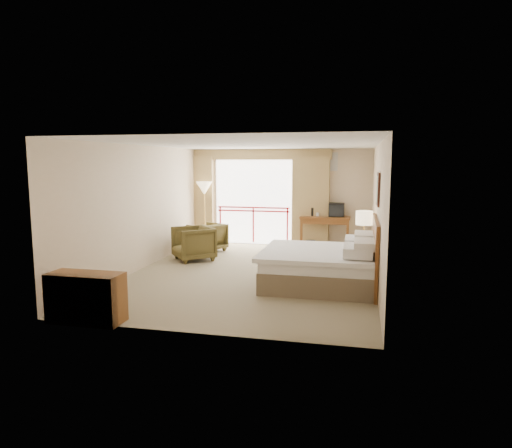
% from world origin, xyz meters
% --- Properties ---
extents(floor, '(7.00, 7.00, 0.00)m').
position_xyz_m(floor, '(0.00, 0.00, 0.00)').
color(floor, '#86795A').
rests_on(floor, ground).
extents(ceiling, '(7.00, 7.00, 0.00)m').
position_xyz_m(ceiling, '(0.00, 0.00, 2.70)').
color(ceiling, white).
rests_on(ceiling, wall_back).
extents(wall_back, '(5.00, 0.00, 5.00)m').
position_xyz_m(wall_back, '(0.00, 3.50, 1.35)').
color(wall_back, beige).
rests_on(wall_back, ground).
extents(wall_front, '(5.00, 0.00, 5.00)m').
position_xyz_m(wall_front, '(0.00, -3.50, 1.35)').
color(wall_front, beige).
rests_on(wall_front, ground).
extents(wall_left, '(0.00, 7.00, 7.00)m').
position_xyz_m(wall_left, '(-2.50, 0.00, 1.35)').
color(wall_left, beige).
rests_on(wall_left, ground).
extents(wall_right, '(0.00, 7.00, 7.00)m').
position_xyz_m(wall_right, '(2.50, 0.00, 1.35)').
color(wall_right, beige).
rests_on(wall_right, ground).
extents(balcony_door, '(2.40, 0.00, 2.40)m').
position_xyz_m(balcony_door, '(-0.80, 3.48, 1.20)').
color(balcony_door, white).
rests_on(balcony_door, wall_back).
extents(balcony_railing, '(2.09, 0.03, 1.02)m').
position_xyz_m(balcony_railing, '(-0.80, 3.46, 0.81)').
color(balcony_railing, red).
rests_on(balcony_railing, wall_back).
extents(curtain_left, '(1.00, 0.26, 2.50)m').
position_xyz_m(curtain_left, '(-2.45, 3.35, 1.25)').
color(curtain_left, olive).
rests_on(curtain_left, wall_back).
extents(curtain_right, '(1.00, 0.26, 2.50)m').
position_xyz_m(curtain_right, '(0.85, 3.35, 1.25)').
color(curtain_right, olive).
rests_on(curtain_right, wall_back).
extents(valance, '(4.40, 0.22, 0.28)m').
position_xyz_m(valance, '(-0.80, 3.38, 2.55)').
color(valance, olive).
rests_on(valance, wall_back).
extents(hvac_vent, '(0.50, 0.04, 0.50)m').
position_xyz_m(hvac_vent, '(1.30, 3.47, 2.35)').
color(hvac_vent, silver).
rests_on(hvac_vent, wall_back).
extents(bed, '(2.13, 2.06, 0.97)m').
position_xyz_m(bed, '(1.50, -0.60, 0.38)').
color(bed, brown).
rests_on(bed, floor).
extents(headboard, '(0.06, 2.10, 1.30)m').
position_xyz_m(headboard, '(2.46, -0.60, 0.65)').
color(headboard, '#5D2F12').
rests_on(headboard, wall_right).
extents(framed_art, '(0.04, 0.72, 0.60)m').
position_xyz_m(framed_art, '(2.47, -0.60, 1.85)').
color(framed_art, black).
rests_on(framed_art, wall_right).
extents(nightstand, '(0.48, 0.56, 0.66)m').
position_xyz_m(nightstand, '(2.26, 0.63, 0.33)').
color(nightstand, '#5D2F12').
rests_on(nightstand, floor).
extents(table_lamp, '(0.36, 0.36, 0.63)m').
position_xyz_m(table_lamp, '(2.26, 0.68, 1.15)').
color(table_lamp, tan).
rests_on(table_lamp, nightstand).
extents(phone, '(0.23, 0.20, 0.09)m').
position_xyz_m(phone, '(2.21, 0.48, 0.71)').
color(phone, black).
rests_on(phone, nightstand).
extents(desk, '(1.34, 0.65, 0.88)m').
position_xyz_m(desk, '(1.26, 3.32, 0.68)').
color(desk, '#5D2F12').
rests_on(desk, floor).
extents(tv, '(0.41, 0.32, 0.37)m').
position_xyz_m(tv, '(1.56, 3.26, 1.06)').
color(tv, black).
rests_on(tv, desk).
extents(coffee_maker, '(0.12, 0.12, 0.23)m').
position_xyz_m(coffee_maker, '(0.91, 3.26, 0.99)').
color(coffee_maker, black).
rests_on(coffee_maker, desk).
extents(cup, '(0.10, 0.10, 0.11)m').
position_xyz_m(cup, '(1.06, 3.21, 0.92)').
color(cup, white).
rests_on(cup, desk).
extents(wastebasket, '(0.23, 0.23, 0.29)m').
position_xyz_m(wastebasket, '(0.94, 2.69, 0.15)').
color(wastebasket, black).
rests_on(wastebasket, floor).
extents(armchair_far, '(1.09, 1.08, 0.74)m').
position_xyz_m(armchair_far, '(-1.73, 2.10, 0.00)').
color(armchair_far, '#453B1D').
rests_on(armchair_far, floor).
extents(armchair_near, '(1.24, 1.23, 0.81)m').
position_xyz_m(armchair_near, '(-1.70, 0.99, 0.00)').
color(armchair_near, '#453B1D').
rests_on(armchair_near, floor).
extents(side_table, '(0.47, 0.47, 0.51)m').
position_xyz_m(side_table, '(-1.76, 1.62, 0.35)').
color(side_table, black).
rests_on(side_table, floor).
extents(book, '(0.29, 0.30, 0.02)m').
position_xyz_m(book, '(-1.76, 1.62, 0.52)').
color(book, white).
rests_on(book, side_table).
extents(floor_lamp, '(0.46, 0.46, 1.79)m').
position_xyz_m(floor_lamp, '(-2.13, 3.08, 1.54)').
color(floor_lamp, tan).
rests_on(floor_lamp, floor).
extents(dresser, '(1.10, 0.47, 0.73)m').
position_xyz_m(dresser, '(-1.73, -3.42, 0.37)').
color(dresser, '#5D2F12').
rests_on(dresser, floor).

